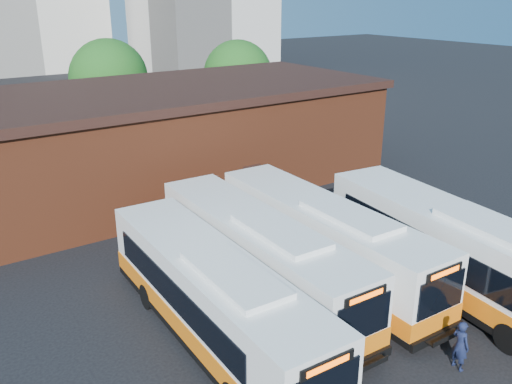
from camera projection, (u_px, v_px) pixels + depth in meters
ground at (396, 334)px, 20.09m from camera, size 220.00×220.00×0.00m
bus_west at (213, 302)px, 19.18m from camera, size 3.09×12.99×3.52m
bus_midwest at (258, 259)px, 22.29m from camera, size 3.04×12.99×3.52m
bus_mideast at (324, 242)px, 23.70m from camera, size 3.02×13.12×3.55m
bus_east at (457, 257)px, 22.16m from camera, size 4.45×14.14×3.80m
transit_worker at (460, 345)px, 17.96m from camera, size 0.50×0.70×1.81m
depot_building at (160, 137)px, 34.41m from camera, size 28.60×12.60×6.40m
tree_mid at (109, 78)px, 45.66m from camera, size 6.56×6.56×8.36m
tree_east at (238, 75)px, 49.28m from camera, size 6.24×6.24×7.96m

